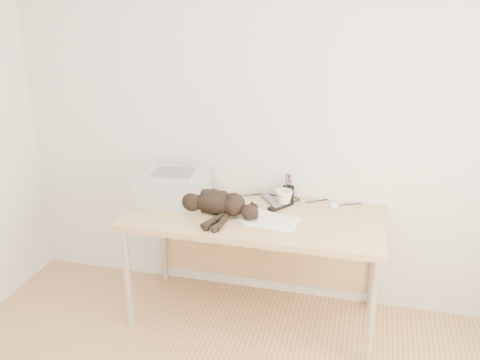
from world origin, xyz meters
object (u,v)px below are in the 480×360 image
(cat, at_px, (211,203))
(mouse, at_px, (334,204))
(mug, at_px, (284,198))
(pen_cup, at_px, (288,193))
(desk, at_px, (257,229))
(printer, at_px, (174,186))

(cat, distance_m, mouse, 0.80)
(mug, relative_size, pen_cup, 0.59)
(desk, height_order, pen_cup, pen_cup)
(cat, bearing_deg, pen_cup, 46.61)
(printer, distance_m, mouse, 1.05)
(desk, xyz_separation_m, printer, (-0.57, 0.03, 0.23))
(mug, bearing_deg, desk, -140.64)
(cat, relative_size, mug, 6.29)
(desk, distance_m, pen_cup, 0.32)
(desk, xyz_separation_m, mouse, (0.47, 0.19, 0.15))
(printer, xyz_separation_m, mouse, (1.04, 0.16, -0.08))
(mug, bearing_deg, pen_cup, 79.90)
(desk, bearing_deg, mouse, 22.01)
(mouse, bearing_deg, pen_cup, 174.03)
(desk, height_order, mouse, mouse)
(desk, bearing_deg, cat, -157.35)
(cat, height_order, pen_cup, pen_cup)
(printer, xyz_separation_m, cat, (0.30, -0.14, -0.03))
(printer, relative_size, cat, 0.67)
(printer, relative_size, mouse, 4.53)
(mug, relative_size, mouse, 1.08)
(desk, bearing_deg, printer, 177.19)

